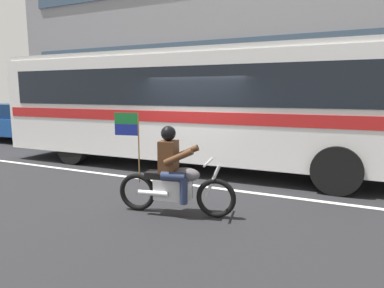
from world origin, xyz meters
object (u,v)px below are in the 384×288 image
transit_bus (207,101)px  parked_sedan_curbside (15,122)px  motorcycle_with_rider (174,177)px  fire_hydrant (112,132)px

transit_bus → parked_sedan_curbside: bearing=171.8°
motorcycle_with_rider → fire_hydrant: bearing=135.2°
transit_bus → motorcycle_with_rider: transit_bus is taller
parked_sedan_curbside → transit_bus: bearing=-8.2°
transit_bus → motorcycle_with_rider: (0.88, -3.61, -1.22)m
transit_bus → parked_sedan_curbside: transit_bus is taller
motorcycle_with_rider → fire_hydrant: motorcycle_with_rider is taller
motorcycle_with_rider → fire_hydrant: (-6.19, 6.15, -0.15)m
transit_bus → motorcycle_with_rider: bearing=-76.3°
transit_bus → parked_sedan_curbside: 9.82m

